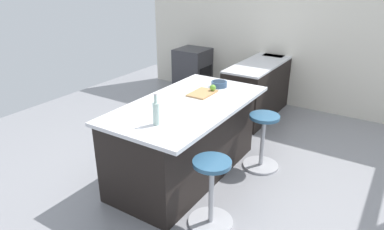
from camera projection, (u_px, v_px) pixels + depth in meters
name	position (u px, v px, depth m)	size (l,w,h in m)	color
ground_plane	(203.00, 165.00, 4.41)	(7.26, 7.26, 0.00)	gray
interior_partition_left	(285.00, 30.00, 6.00)	(0.12, 5.58, 2.65)	silver
sink_cabinet	(267.00, 82.00, 6.13)	(2.42, 0.60, 1.17)	black
oven_range	(193.00, 70.00, 6.91)	(0.60, 0.61, 0.86)	#38383D
kitchen_island	(185.00, 138.00, 4.08)	(2.00, 1.08, 0.92)	black
stool_by_window	(262.00, 143.00, 4.27)	(0.44, 0.44, 0.70)	#B7B7BC
stool_middle	(211.00, 195.00, 3.29)	(0.44, 0.44, 0.70)	#B7B7BC
cutting_board	(202.00, 93.00, 4.14)	(0.36, 0.24, 0.02)	tan
apple_green	(213.00, 88.00, 4.19)	(0.07, 0.07, 0.07)	#609E2D
water_bottle	(156.00, 113.00, 3.29)	(0.06, 0.06, 0.31)	silver
fruit_bowl	(219.00, 84.00, 4.38)	(0.20, 0.20, 0.07)	#334C6B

